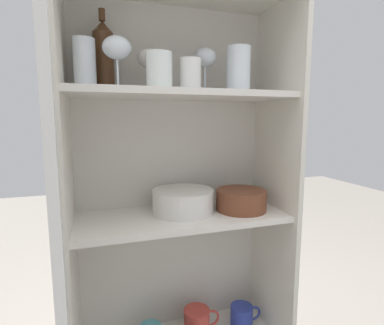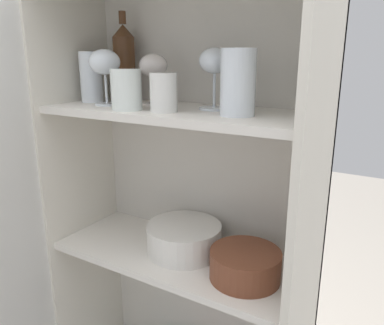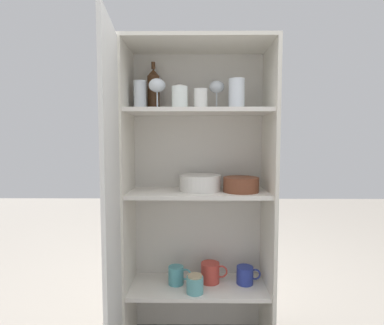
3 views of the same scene
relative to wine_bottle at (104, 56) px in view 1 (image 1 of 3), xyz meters
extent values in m
cube|color=silver|center=(0.24, 0.06, -0.56)|extent=(0.74, 0.02, 1.53)
cube|color=silver|center=(-0.12, -0.09, -0.56)|extent=(0.02, 0.32, 1.53)
cube|color=silver|center=(0.60, -0.09, -0.56)|extent=(0.02, 0.32, 1.53)
cube|color=silver|center=(0.24, -0.09, -0.53)|extent=(0.70, 0.28, 0.02)
cube|color=silver|center=(0.24, -0.09, -0.12)|extent=(0.70, 0.28, 0.02)
cube|color=silver|center=(-0.11, -0.43, -0.56)|extent=(0.06, 0.36, 1.53)
cylinder|color=white|center=(-0.06, -0.08, -0.04)|extent=(0.06, 0.06, 0.14)
cylinder|color=white|center=(0.25, -0.15, -0.07)|extent=(0.07, 0.07, 0.09)
cylinder|color=white|center=(0.15, -0.17, -0.06)|extent=(0.08, 0.08, 0.10)
cylinder|color=white|center=(0.42, -0.12, -0.04)|extent=(0.08, 0.08, 0.15)
cylinder|color=white|center=(0.03, -0.12, -0.11)|extent=(0.06, 0.06, 0.01)
cylinder|color=white|center=(0.03, -0.12, -0.07)|extent=(0.01, 0.01, 0.08)
ellipsoid|color=white|center=(0.03, -0.12, 0.00)|extent=(0.08, 0.08, 0.07)
cylinder|color=silver|center=(0.14, -0.04, -0.11)|extent=(0.07, 0.07, 0.01)
cylinder|color=silver|center=(0.14, -0.04, -0.07)|extent=(0.01, 0.01, 0.07)
ellipsoid|color=silver|center=(0.14, -0.04, -0.01)|extent=(0.08, 0.08, 0.06)
cylinder|color=white|center=(0.33, -0.05, -0.11)|extent=(0.07, 0.07, 0.01)
cylinder|color=white|center=(0.33, -0.05, -0.07)|extent=(0.01, 0.01, 0.08)
ellipsoid|color=white|center=(0.33, -0.05, 0.01)|extent=(0.08, 0.08, 0.06)
cylinder|color=#4C2D19|center=(0.00, 0.00, -0.02)|extent=(0.06, 0.06, 0.18)
cone|color=#4C2D19|center=(0.00, 0.00, 0.09)|extent=(0.06, 0.06, 0.04)
cylinder|color=#4C2D19|center=(0.00, 0.00, 0.13)|extent=(0.02, 0.02, 0.04)
cylinder|color=silver|center=(0.25, -0.06, -0.52)|extent=(0.21, 0.21, 0.01)
cylinder|color=silver|center=(0.25, -0.06, -0.51)|extent=(0.21, 0.21, 0.01)
cylinder|color=silver|center=(0.25, -0.06, -0.50)|extent=(0.21, 0.21, 0.01)
cylinder|color=silver|center=(0.25, -0.06, -0.49)|extent=(0.21, 0.21, 0.01)
cylinder|color=silver|center=(0.25, -0.06, -0.48)|extent=(0.21, 0.21, 0.01)
cylinder|color=silver|center=(0.25, -0.06, -0.48)|extent=(0.21, 0.21, 0.01)
cylinder|color=silver|center=(0.25, -0.06, -0.47)|extent=(0.21, 0.21, 0.01)
cylinder|color=silver|center=(0.25, -0.06, -0.46)|extent=(0.21, 0.21, 0.01)
cylinder|color=silver|center=(0.25, -0.06, -0.45)|extent=(0.21, 0.21, 0.01)
cylinder|color=brown|center=(0.45, -0.10, -0.49)|extent=(0.18, 0.18, 0.07)
torus|color=brown|center=(0.45, -0.10, -0.45)|extent=(0.18, 0.18, 0.01)
cylinder|color=#BC3D33|center=(0.30, -0.05, -0.97)|extent=(0.10, 0.10, 0.10)
torus|color=#BC3D33|center=(0.36, -0.05, -0.96)|extent=(0.07, 0.01, 0.07)
cylinder|color=#283893|center=(0.48, -0.07, -0.98)|extent=(0.09, 0.09, 0.09)
torus|color=#283893|center=(0.54, -0.07, -0.97)|extent=(0.06, 0.01, 0.06)
camera|label=1|loc=(-0.03, -1.04, -0.20)|focal=28.00mm
camera|label=2|loc=(0.77, -0.89, 0.01)|focal=35.00mm
camera|label=3|loc=(0.22, -1.60, -0.26)|focal=28.00mm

